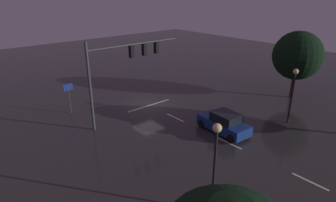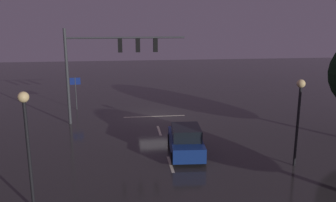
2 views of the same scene
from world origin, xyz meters
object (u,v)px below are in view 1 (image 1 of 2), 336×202
object	(u,v)px
street_lamp_right_kerb	(216,152)
traffic_signal_assembly	(124,62)
car_approaching	(224,123)
route_sign	(69,92)
tree_left_far	(297,56)
street_lamp_left_kerb	(294,85)

from	to	relation	value
street_lamp_right_kerb	traffic_signal_assembly	bearing A→B (deg)	-103.24
car_approaching	street_lamp_right_kerb	size ratio (longest dim) A/B	0.89
route_sign	tree_left_far	xyz separation A→B (m)	(-19.31, 11.05, 2.37)
car_approaching	route_sign	distance (m)	13.90
street_lamp_right_kerb	tree_left_far	size ratio (longest dim) A/B	0.73
car_approaching	route_sign	world-z (taller)	route_sign
street_lamp_left_kerb	street_lamp_right_kerb	xyz separation A→B (m)	(12.94, 2.81, 0.17)
car_approaching	route_sign	bearing A→B (deg)	-56.31
street_lamp_right_kerb	tree_left_far	bearing A→B (deg)	-163.26
car_approaching	street_lamp_left_kerb	bearing A→B (deg)	156.12
traffic_signal_assembly	tree_left_far	size ratio (longest dim) A/B	1.28
street_lamp_right_kerb	route_sign	size ratio (longest dim) A/B	1.75
route_sign	car_approaching	bearing A→B (deg)	123.69
street_lamp_left_kerb	tree_left_far	distance (m)	6.84
traffic_signal_assembly	street_lamp_right_kerb	xyz separation A→B (m)	(2.92, 12.40, -1.60)
traffic_signal_assembly	route_sign	xyz separation A→B (m)	(3.20, -4.37, -3.05)
car_approaching	street_lamp_right_kerb	distance (m)	9.47
street_lamp_right_kerb	tree_left_far	distance (m)	19.89
traffic_signal_assembly	tree_left_far	distance (m)	17.45
street_lamp_right_kerb	route_sign	distance (m)	16.84
street_lamp_left_kerb	tree_left_far	xyz separation A→B (m)	(-6.09, -2.91, 1.09)
street_lamp_left_kerb	tree_left_far	size ratio (longest dim) A/B	0.69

